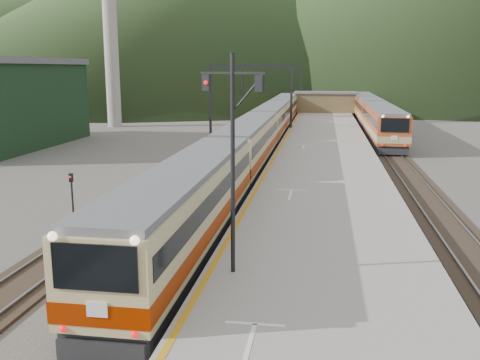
# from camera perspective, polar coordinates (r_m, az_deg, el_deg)

# --- Properties ---
(track_main) EXTENTS (2.60, 200.00, 0.23)m
(track_main) POSITION_cam_1_polar(r_m,az_deg,el_deg) (46.62, 2.07, 2.53)
(track_main) COLOR black
(track_main) RESTS_ON ground
(track_far) EXTENTS (2.60, 200.00, 0.23)m
(track_far) POSITION_cam_1_polar(r_m,az_deg,el_deg) (47.46, -3.94, 2.67)
(track_far) COLOR black
(track_far) RESTS_ON ground
(track_second) EXTENTS (2.60, 200.00, 0.23)m
(track_second) POSITION_cam_1_polar(r_m,az_deg,el_deg) (46.71, 16.23, 2.08)
(track_second) COLOR black
(track_second) RESTS_ON ground
(platform) EXTENTS (8.00, 100.00, 1.00)m
(platform) POSITION_cam_1_polar(r_m,az_deg,el_deg) (44.26, 8.99, 2.46)
(platform) COLOR gray
(platform) RESTS_ON ground
(gantry_near) EXTENTS (9.55, 0.25, 8.00)m
(gantry_near) POSITION_cam_1_polar(r_m,az_deg,el_deg) (61.28, 1.11, 9.95)
(gantry_near) COLOR black
(gantry_near) RESTS_ON ground
(gantry_far) EXTENTS (9.55, 0.25, 8.00)m
(gantry_far) POSITION_cam_1_polar(r_m,az_deg,el_deg) (86.11, 3.40, 10.47)
(gantry_far) COLOR black
(gantry_far) RESTS_ON ground
(smokestack) EXTENTS (1.80, 1.80, 30.00)m
(smokestack) POSITION_cam_1_polar(r_m,az_deg,el_deg) (73.40, -13.76, 17.30)
(smokestack) COLOR #9E998E
(smokestack) RESTS_ON ground
(station_shed) EXTENTS (9.40, 4.40, 3.10)m
(station_shed) POSITION_cam_1_polar(r_m,az_deg,el_deg) (83.84, 9.06, 8.25)
(station_shed) COLOR brown
(station_shed) RESTS_ON platform
(hill_a) EXTENTS (180.00, 180.00, 60.00)m
(hill_a) POSITION_cam_1_polar(r_m,az_deg,el_deg) (202.13, -4.41, 18.16)
(hill_a) COLOR #334A25
(hill_a) RESTS_ON ground
(hill_d) EXTENTS (200.00, 200.00, 55.00)m
(hill_d) POSITION_cam_1_polar(r_m,az_deg,el_deg) (276.56, -18.84, 15.35)
(hill_d) COLOR #334A25
(hill_d) RESTS_ON ground
(main_train) EXTENTS (2.69, 73.79, 3.28)m
(main_train) POSITION_cam_1_polar(r_m,az_deg,el_deg) (49.19, 2.48, 5.13)
(main_train) COLOR tan
(main_train) RESTS_ON track_main
(second_train) EXTENTS (2.87, 58.95, 3.51)m
(second_train) POSITION_cam_1_polar(r_m,az_deg,el_deg) (77.06, 13.47, 7.33)
(second_train) COLOR #AC4B24
(second_train) RESTS_ON track_second
(signal_mast) EXTENTS (2.14, 0.73, 7.06)m
(signal_mast) POSITION_cam_1_polar(r_m,az_deg,el_deg) (16.87, -0.79, 4.00)
(signal_mast) COLOR black
(signal_mast) RESTS_ON platform
(short_signal_b) EXTENTS (0.26, 0.23, 2.27)m
(short_signal_b) POSITION_cam_1_polar(r_m,az_deg,el_deg) (33.90, -6.36, 1.33)
(short_signal_b) COLOR black
(short_signal_b) RESTS_ON ground
(short_signal_c) EXTENTS (0.26, 0.23, 2.27)m
(short_signal_c) POSITION_cam_1_polar(r_m,az_deg,el_deg) (29.15, -17.51, -0.88)
(short_signal_c) COLOR black
(short_signal_c) RESTS_ON ground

